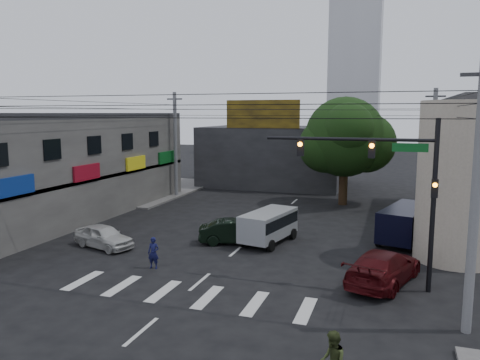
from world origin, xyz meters
The scene contains 18 objects.
ground centered at (0.00, 0.00, 0.00)m, with size 160.00×160.00×0.00m, color black.
sidewalk_far_left centered at (-18.00, 18.00, 0.07)m, with size 16.00×16.00×0.15m, color #514F4C.
building_left centered at (-18.00, 6.00, 3.50)m, with size 14.00×24.00×7.00m, color #44423F.
corner_column centered at (11.00, 4.00, 4.00)m, with size 4.00×4.00×8.00m, color gray.
building_far centered at (-4.00, 26.00, 3.00)m, with size 14.00×10.00×6.00m, color #232326.
billboard centered at (-4.00, 21.10, 7.30)m, with size 7.00×0.30×2.60m, color olive.
tower_distant centered at (0.00, 70.00, 22.00)m, with size 9.00×9.00×44.00m, color silver.
street_tree centered at (4.00, 17.00, 5.47)m, with size 6.40×6.40×8.70m.
traffic_gantry centered at (7.82, -1.00, 4.83)m, with size 7.10×0.35×7.20m.
utility_pole_near_right centered at (10.50, -4.50, 4.60)m, with size 0.32×0.32×9.20m, color #59595B.
utility_pole_far_left centered at (-10.50, 16.00, 4.60)m, with size 0.32×0.32×9.20m, color #59595B.
utility_pole_far_right centered at (10.50, 16.00, 4.60)m, with size 0.32×0.32×9.20m, color #59595B.
dark_sedan centered at (-0.56, 3.37, 0.68)m, with size 4.36×2.76×1.36m, color black.
white_compact centered at (-7.16, 0.23, 0.64)m, with size 4.02×2.52×1.28m, color beige.
maroon_sedan centered at (7.68, -0.60, 0.74)m, with size 3.54×5.51×1.49m, color #3E080B.
silver_minivan centered at (1.23, 4.05, 0.91)m, with size 2.61×4.52×1.83m, color #A5A8AD, non-canonical shape.
navy_van centered at (8.69, 6.70, 1.03)m, with size 3.30×5.50×2.06m, color black, non-canonical shape.
traffic_officer centered at (-2.83, -2.00, 0.76)m, with size 0.59×0.41×1.52m, color #11133C.
Camera 1 is at (7.98, -21.18, 7.39)m, focal length 35.00 mm.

